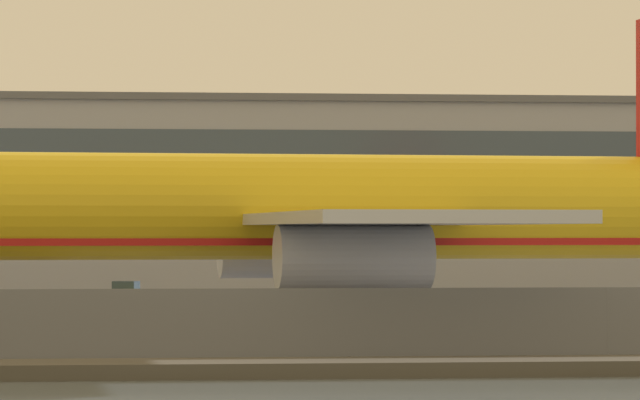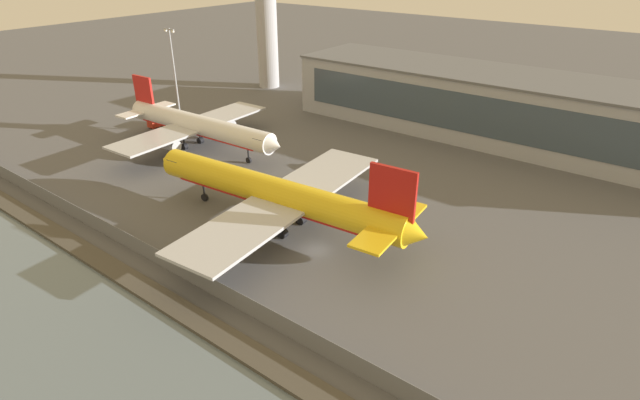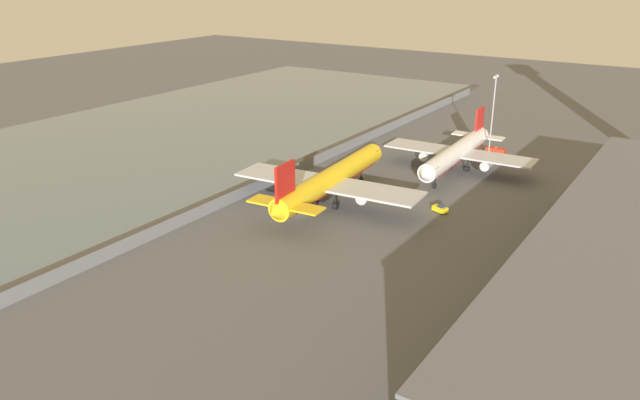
% 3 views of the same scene
% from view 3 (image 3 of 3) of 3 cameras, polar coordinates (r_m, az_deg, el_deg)
% --- Properties ---
extents(ground_plane, '(500.00, 500.00, 0.00)m').
position_cam_3_polar(ground_plane, '(129.68, -1.80, -1.30)').
color(ground_plane, '#565659').
extents(waterfront_lagoon, '(320.00, 98.00, 0.01)m').
position_cam_3_polar(waterfront_lagoon, '(178.00, -20.93, 3.52)').
color(waterfront_lagoon, slate).
rests_on(waterfront_lagoon, ground).
extents(shoreline_seawall, '(320.00, 3.00, 0.50)m').
position_cam_3_polar(shoreline_seawall, '(141.60, -8.62, 0.53)').
color(shoreline_seawall, '#474238').
rests_on(shoreline_seawall, ground).
extents(perimeter_fence, '(280.00, 0.10, 2.63)m').
position_cam_3_polar(perimeter_fence, '(138.42, -7.24, 0.59)').
color(perimeter_fence, slate).
rests_on(perimeter_fence, ground).
extents(cargo_jet_yellow, '(48.92, 42.12, 14.24)m').
position_cam_3_polar(cargo_jet_yellow, '(133.51, 0.95, 1.87)').
color(cargo_jet_yellow, yellow).
rests_on(cargo_jet_yellow, ground).
extents(passenger_jet_white_red, '(43.99, 37.49, 13.21)m').
position_cam_3_polar(passenger_jet_white_red, '(158.10, 12.43, 4.26)').
color(passenger_jet_white_red, white).
rests_on(passenger_jet_white_red, ground).
extents(baggage_tug, '(2.51, 3.54, 1.80)m').
position_cam_3_polar(baggage_tug, '(132.60, 10.93, -0.80)').
color(baggage_tug, yellow).
rests_on(baggage_tug, ground).
extents(ops_van, '(2.24, 5.26, 2.48)m').
position_cam_3_polar(ops_van, '(175.18, 15.80, 4.29)').
color(ops_van, red).
rests_on(ops_van, ground).
extents(terminal_building, '(101.68, 22.28, 14.19)m').
position_cam_3_polar(terminal_building, '(100.70, 25.81, -5.89)').
color(terminal_building, '#9EA3AD').
rests_on(terminal_building, ground).
extents(apron_light_mast_apron_west, '(3.20, 0.40, 23.08)m').
position_cam_3_polar(apron_light_mast_apron_west, '(164.97, 15.49, 7.48)').
color(apron_light_mast_apron_west, '#93969B').
rests_on(apron_light_mast_apron_west, ground).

